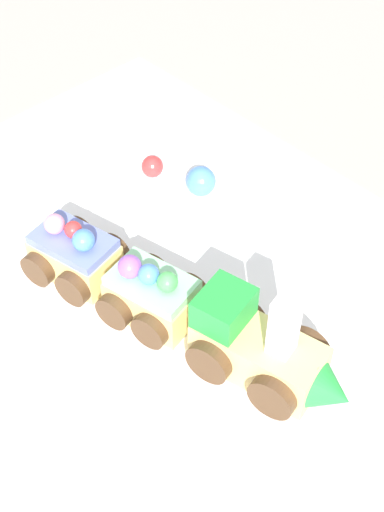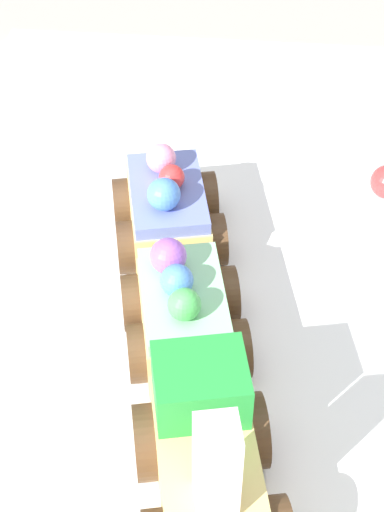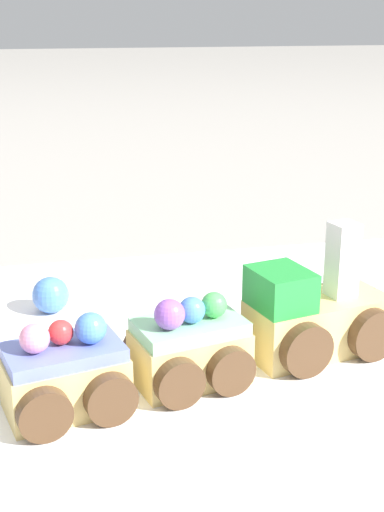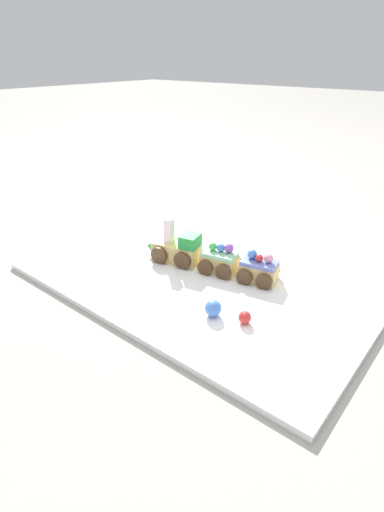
{
  "view_description": "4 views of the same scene",
  "coord_description": "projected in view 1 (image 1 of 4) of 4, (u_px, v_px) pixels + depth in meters",
  "views": [
    {
      "loc": [
        0.28,
        -0.29,
        0.49
      ],
      "look_at": [
        -0.04,
        0.02,
        0.03
      ],
      "focal_mm": 50.0,
      "sensor_mm": 36.0,
      "label": 1
    },
    {
      "loc": [
        0.28,
        -0.01,
        0.39
      ],
      "look_at": [
        -0.04,
        -0.04,
        0.06
      ],
      "focal_mm": 60.0,
      "sensor_mm": 36.0,
      "label": 2
    },
    {
      "loc": [
        -0.12,
        -0.46,
        0.25
      ],
      "look_at": [
        -0.0,
        0.04,
        0.07
      ],
      "focal_mm": 50.0,
      "sensor_mm": 36.0,
      "label": 3
    },
    {
      "loc": [
        -0.44,
        0.57,
        0.42
      ],
      "look_at": [
        -0.01,
        0.03,
        0.07
      ],
      "focal_mm": 28.0,
      "sensor_mm": 36.0,
      "label": 4
    }
  ],
  "objects": [
    {
      "name": "ground_plane",
      "position": [
        206.0,
        311.0,
        0.63
      ],
      "size": [
        10.0,
        10.0,
        0.0
      ],
      "primitive_type": "plane",
      "color": "gray"
    },
    {
      "name": "display_board",
      "position": [
        206.0,
        306.0,
        0.63
      ],
      "size": [
        0.7,
        0.44,
        0.01
      ],
      "primitive_type": "cube",
      "color": "white",
      "rests_on": "ground_plane"
    },
    {
      "name": "cake_train_locomotive",
      "position": [
        265.0,
        352.0,
        0.55
      ],
      "size": [
        0.14,
        0.08,
        0.1
      ],
      "rotation": [
        0.0,
        0.0,
        0.21
      ],
      "color": "#E5C675",
      "rests_on": "display_board"
    },
    {
      "name": "cake_car_mint",
      "position": [
        152.0,
        296.0,
        0.6
      ],
      "size": [
        0.08,
        0.08,
        0.06
      ],
      "rotation": [
        0.0,
        0.0,
        0.21
      ],
      "color": "#E5C675",
      "rests_on": "display_board"
    },
    {
      "name": "cake_car_blueberry",
      "position": [
        75.0,
        255.0,
        0.63
      ],
      "size": [
        0.08,
        0.08,
        0.06
      ],
      "rotation": [
        0.0,
        0.0,
        0.21
      ],
      "color": "#E5C675",
      "rests_on": "display_board"
    },
    {
      "name": "gumball_blue",
      "position": [
        201.0,
        181.0,
        0.71
      ],
      "size": [
        0.03,
        0.03,
        0.03
      ],
      "primitive_type": "sphere",
      "color": "#4C84E0",
      "rests_on": "display_board"
    },
    {
      "name": "gumball_red",
      "position": [
        152.0,
        166.0,
        0.73
      ],
      "size": [
        0.02,
        0.02,
        0.02
      ],
      "primitive_type": "sphere",
      "color": "red",
      "rests_on": "display_board"
    }
  ]
}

